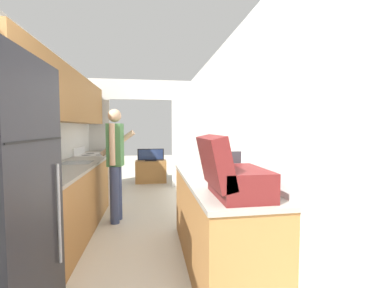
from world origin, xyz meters
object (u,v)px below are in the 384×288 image
(range_oven, at_px, (95,177))
(person, at_px, (115,162))
(tv_cabinet, at_px, (151,171))
(television, at_px, (151,155))
(suitcase, at_px, (231,175))

(range_oven, xyz_separation_m, person, (0.54, -1.19, 0.45))
(tv_cabinet, height_order, television, television)
(tv_cabinet, bearing_deg, person, -100.79)
(suitcase, bearing_deg, television, 96.90)
(range_oven, bearing_deg, television, 54.56)
(suitcase, distance_m, tv_cabinet, 4.94)
(suitcase, relative_size, tv_cabinet, 0.72)
(suitcase, height_order, television, suitcase)
(person, relative_size, tv_cabinet, 2.17)
(suitcase, bearing_deg, tv_cabinet, 96.84)
(person, xyz_separation_m, suitcase, (1.10, -2.12, 0.16))
(range_oven, distance_m, suitcase, 3.75)
(person, xyz_separation_m, tv_cabinet, (0.52, 2.72, -0.62))
(range_oven, xyz_separation_m, television, (1.05, 1.48, 0.26))
(tv_cabinet, relative_size, television, 1.17)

